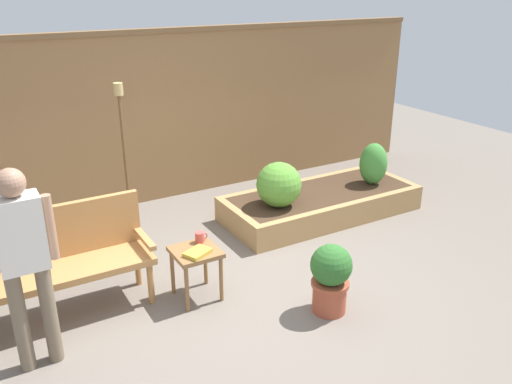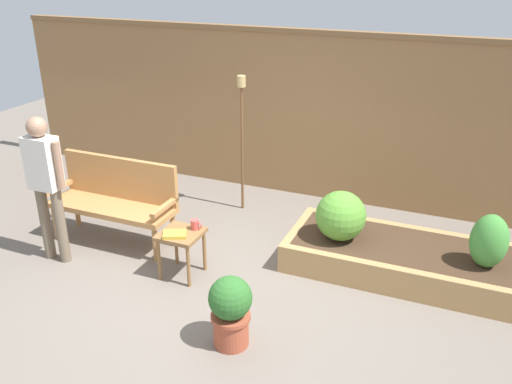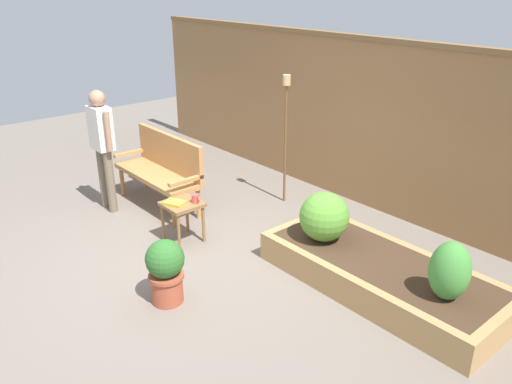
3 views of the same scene
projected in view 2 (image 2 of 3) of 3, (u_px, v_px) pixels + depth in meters
The scene contains 12 objects.
ground_plane at pixel (211, 292), 5.21m from camera, with size 14.00×14.00×0.00m, color #70665B.
fence_back at pixel (300, 114), 6.97m from camera, with size 8.40×0.14×2.16m.
garden_bench at pixel (116, 194), 5.98m from camera, with size 1.44×0.48×0.94m.
side_table at pixel (181, 240), 5.34m from camera, with size 0.40×0.40×0.48m.
cup_on_table at pixel (195, 225), 5.35m from camera, with size 0.12×0.08×0.10m.
book_on_table at pixel (175, 234), 5.23m from camera, with size 0.22×0.16×0.03m, color gold.
potted_boxwood at pixel (231, 309), 4.38m from camera, with size 0.36×0.36×0.63m.
raised_planter_bed at pixel (406, 259), 5.47m from camera, with size 2.40×1.00×0.30m.
shrub_near_bench at pixel (341, 216), 5.47m from camera, with size 0.51×0.51×0.51m.
shrub_far_corner at pixel (489, 241), 4.97m from camera, with size 0.34×0.34×0.53m.
tiki_torch at pixel (242, 120), 6.46m from camera, with size 0.10×0.10×1.70m.
person_by_bench at pixel (45, 178), 5.41m from camera, with size 0.47×0.20×1.56m.
Camera 2 is at (2.10, -3.87, 2.98)m, focal length 37.96 mm.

